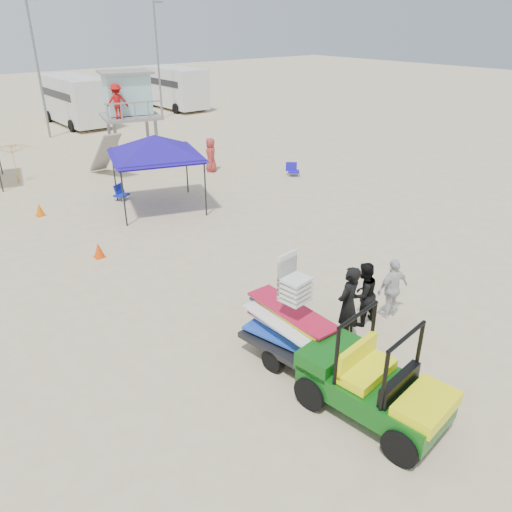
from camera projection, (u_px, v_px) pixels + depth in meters
ground at (322, 358)px, 11.33m from camera, size 140.00×140.00×0.00m
utility_cart at (376, 377)px, 9.26m from camera, size 1.67×2.87×2.07m
surf_trailer at (291, 323)px, 10.91m from camera, size 1.60×2.62×2.31m
man_left at (348, 305)px, 11.55m from camera, size 0.79×0.60×1.95m
man_mid at (363, 294)px, 12.26m from camera, size 0.86×0.70×1.68m
man_right at (393, 288)px, 12.59m from camera, size 1.00×0.54×1.61m
lifeguard_tower at (126, 97)px, 25.16m from camera, size 3.41×3.41×4.45m
canopy_blue at (154, 139)px, 19.03m from camera, size 4.06×4.06×3.34m
umbrella_b at (15, 163)px, 22.83m from camera, size 2.29×2.32×1.84m
cone_near at (99, 250)px, 15.96m from camera, size 0.34×0.34×0.50m
cone_far at (40, 210)px, 19.30m from camera, size 0.34×0.34×0.50m
beach_chair_b at (120, 192)px, 21.01m from camera, size 0.72×0.80×0.64m
beach_chair_c at (292, 169)px, 24.19m from camera, size 0.74×0.85×0.64m
rv_mid_right at (74, 99)px, 34.93m from camera, size 2.64×7.00×3.25m
rv_far_right at (175, 86)px, 41.09m from camera, size 2.64×6.60×3.25m
light_pole_left at (39, 71)px, 30.18m from camera, size 0.14×0.14×8.00m
light_pole_right at (158, 62)px, 36.34m from camera, size 0.14×0.14×8.00m
distant_beachgoers at (9, 166)px, 22.78m from camera, size 14.39×9.36×1.67m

